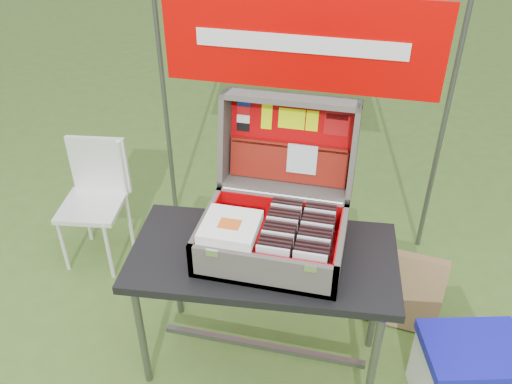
% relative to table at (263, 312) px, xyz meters
% --- Properties ---
extents(ground, '(80.00, 80.00, 0.00)m').
position_rel_table_xyz_m(ground, '(-0.05, 0.06, -0.37)').
color(ground, '#435F22').
rests_on(ground, ground).
extents(table, '(1.23, 0.70, 0.74)m').
position_rel_table_xyz_m(table, '(0.00, 0.00, 0.00)').
color(table, black).
rests_on(table, ground).
extents(table_top, '(1.23, 0.70, 0.04)m').
position_rel_table_xyz_m(table_top, '(0.00, 0.00, 0.35)').
color(table_top, black).
rests_on(table_top, ground).
extents(table_leg_fl, '(0.04, 0.04, 0.70)m').
position_rel_table_xyz_m(table_leg_fl, '(-0.53, -0.24, -0.02)').
color(table_leg_fl, '#59595B').
rests_on(table_leg_fl, ground).
extents(table_leg_fr, '(0.04, 0.04, 0.70)m').
position_rel_table_xyz_m(table_leg_fr, '(0.53, -0.24, -0.02)').
color(table_leg_fr, '#59595B').
rests_on(table_leg_fr, ground).
extents(table_leg_bl, '(0.04, 0.04, 0.70)m').
position_rel_table_xyz_m(table_leg_bl, '(-0.53, 0.24, -0.02)').
color(table_leg_bl, '#59595B').
rests_on(table_leg_bl, ground).
extents(table_leg_br, '(0.04, 0.04, 0.70)m').
position_rel_table_xyz_m(table_leg_br, '(0.53, 0.24, -0.02)').
color(table_leg_br, '#59595B').
rests_on(table_leg_br, ground).
extents(table_brace, '(1.03, 0.03, 0.03)m').
position_rel_table_xyz_m(table_brace, '(0.00, 0.00, -0.25)').
color(table_brace, '#59595B').
rests_on(table_brace, ground).
extents(suitcase, '(0.62, 0.60, 0.58)m').
position_rel_table_xyz_m(suitcase, '(0.04, 0.06, 0.66)').
color(suitcase, '#5F5B53').
rests_on(suitcase, table).
extents(suitcase_base_bottom, '(0.62, 0.44, 0.02)m').
position_rel_table_xyz_m(suitcase_base_bottom, '(0.04, 0.00, 0.38)').
color(suitcase_base_bottom, '#5F5B53').
rests_on(suitcase_base_bottom, table_top).
extents(suitcase_base_wall_front, '(0.62, 0.02, 0.17)m').
position_rel_table_xyz_m(suitcase_base_wall_front, '(0.04, -0.21, 0.45)').
color(suitcase_base_wall_front, '#5F5B53').
rests_on(suitcase_base_wall_front, table_top).
extents(suitcase_base_wall_back, '(0.62, 0.02, 0.17)m').
position_rel_table_xyz_m(suitcase_base_wall_back, '(0.04, 0.21, 0.45)').
color(suitcase_base_wall_back, '#5F5B53').
rests_on(suitcase_base_wall_back, table_top).
extents(suitcase_base_wall_left, '(0.02, 0.44, 0.17)m').
position_rel_table_xyz_m(suitcase_base_wall_left, '(-0.26, 0.00, 0.45)').
color(suitcase_base_wall_left, '#5F5B53').
rests_on(suitcase_base_wall_left, table_top).
extents(suitcase_base_wall_right, '(0.02, 0.44, 0.17)m').
position_rel_table_xyz_m(suitcase_base_wall_right, '(0.33, 0.00, 0.45)').
color(suitcase_base_wall_right, '#5F5B53').
rests_on(suitcase_base_wall_right, table_top).
extents(suitcase_liner_floor, '(0.57, 0.39, 0.01)m').
position_rel_table_xyz_m(suitcase_liner_floor, '(0.04, 0.00, 0.40)').
color(suitcase_liner_floor, '#C6000F').
rests_on(suitcase_liner_floor, suitcase_base_bottom).
extents(suitcase_latch_left, '(0.05, 0.01, 0.03)m').
position_rel_table_xyz_m(suitcase_latch_left, '(-0.16, -0.22, 0.53)').
color(suitcase_latch_left, silver).
rests_on(suitcase_latch_left, suitcase_base_wall_front).
extents(suitcase_latch_right, '(0.05, 0.01, 0.03)m').
position_rel_table_xyz_m(suitcase_latch_right, '(0.23, -0.22, 0.53)').
color(suitcase_latch_right, silver).
rests_on(suitcase_latch_right, suitcase_base_wall_front).
extents(suitcase_hinge, '(0.56, 0.02, 0.02)m').
position_rel_table_xyz_m(suitcase_hinge, '(0.04, 0.22, 0.54)').
color(suitcase_hinge, silver).
rests_on(suitcase_hinge, suitcase_base_wall_back).
extents(suitcase_lid_back, '(0.62, 0.11, 0.44)m').
position_rel_table_xyz_m(suitcase_lid_back, '(0.04, 0.42, 0.72)').
color(suitcase_lid_back, '#5F5B53').
rests_on(suitcase_lid_back, suitcase_base_wall_back).
extents(suitcase_lid_rim_far, '(0.62, 0.17, 0.06)m').
position_rel_table_xyz_m(suitcase_lid_rim_far, '(0.04, 0.39, 0.94)').
color(suitcase_lid_rim_far, '#5F5B53').
rests_on(suitcase_lid_rim_far, suitcase_lid_back).
extents(suitcase_lid_rim_near, '(0.62, 0.17, 0.06)m').
position_rel_table_xyz_m(suitcase_lid_rim_near, '(0.04, 0.31, 0.53)').
color(suitcase_lid_rim_near, '#5F5B53').
rests_on(suitcase_lid_rim_near, suitcase_lid_back).
extents(suitcase_lid_rim_left, '(0.02, 0.25, 0.47)m').
position_rel_table_xyz_m(suitcase_lid_rim_left, '(-0.26, 0.35, 0.74)').
color(suitcase_lid_rim_left, '#5F5B53').
rests_on(suitcase_lid_rim_left, suitcase_lid_back).
extents(suitcase_lid_rim_right, '(0.02, 0.25, 0.47)m').
position_rel_table_xyz_m(suitcase_lid_rim_right, '(0.33, 0.35, 0.74)').
color(suitcase_lid_rim_right, '#5F5B53').
rests_on(suitcase_lid_rim_right, suitcase_lid_back).
extents(suitcase_lid_liner, '(0.57, 0.08, 0.38)m').
position_rel_table_xyz_m(suitcase_lid_liner, '(0.04, 0.40, 0.73)').
color(suitcase_lid_liner, '#C6000F').
rests_on(suitcase_lid_liner, suitcase_lid_back).
extents(suitcase_liner_wall_front, '(0.57, 0.01, 0.14)m').
position_rel_table_xyz_m(suitcase_liner_wall_front, '(0.04, -0.19, 0.47)').
color(suitcase_liner_wall_front, '#C6000F').
rests_on(suitcase_liner_wall_front, suitcase_base_bottom).
extents(suitcase_liner_wall_back, '(0.57, 0.01, 0.14)m').
position_rel_table_xyz_m(suitcase_liner_wall_back, '(0.04, 0.20, 0.47)').
color(suitcase_liner_wall_back, '#C6000F').
rests_on(suitcase_liner_wall_back, suitcase_base_bottom).
extents(suitcase_liner_wall_left, '(0.01, 0.39, 0.14)m').
position_rel_table_xyz_m(suitcase_liner_wall_left, '(-0.25, 0.00, 0.47)').
color(suitcase_liner_wall_left, '#C6000F').
rests_on(suitcase_liner_wall_left, suitcase_base_bottom).
extents(suitcase_liner_wall_right, '(0.01, 0.39, 0.14)m').
position_rel_table_xyz_m(suitcase_liner_wall_right, '(0.32, 0.00, 0.47)').
color(suitcase_liner_wall_right, '#C6000F').
rests_on(suitcase_liner_wall_right, suitcase_base_bottom).
extents(suitcase_lid_pocket, '(0.55, 0.07, 0.18)m').
position_rel_table_xyz_m(suitcase_lid_pocket, '(0.04, 0.36, 0.63)').
color(suitcase_lid_pocket, maroon).
rests_on(suitcase_lid_pocket, suitcase_lid_liner).
extents(suitcase_pocket_edge, '(0.54, 0.02, 0.02)m').
position_rel_table_xyz_m(suitcase_pocket_edge, '(0.04, 0.37, 0.72)').
color(suitcase_pocket_edge, maroon).
rests_on(suitcase_pocket_edge, suitcase_lid_pocket).
extents(suitcase_pocket_cd, '(0.14, 0.04, 0.14)m').
position_rel_table_xyz_m(suitcase_pocket_cd, '(0.10, 0.35, 0.66)').
color(suitcase_pocket_cd, silver).
rests_on(suitcase_pocket_cd, suitcase_lid_pocket).
extents(lid_sticker_cc_a, '(0.06, 0.01, 0.04)m').
position_rel_table_xyz_m(lid_sticker_cc_a, '(-0.19, 0.43, 0.89)').
color(lid_sticker_cc_a, '#1933B2').
rests_on(lid_sticker_cc_a, suitcase_lid_liner).
extents(lid_sticker_cc_b, '(0.06, 0.01, 0.04)m').
position_rel_table_xyz_m(lid_sticker_cc_b, '(-0.19, 0.42, 0.85)').
color(lid_sticker_cc_b, '#AC0C0E').
rests_on(lid_sticker_cc_b, suitcase_lid_liner).
extents(lid_sticker_cc_c, '(0.06, 0.01, 0.04)m').
position_rel_table_xyz_m(lid_sticker_cc_c, '(-0.19, 0.41, 0.81)').
color(lid_sticker_cc_c, white).
rests_on(lid_sticker_cc_c, suitcase_lid_liner).
extents(lid_sticker_cc_d, '(0.06, 0.01, 0.04)m').
position_rel_table_xyz_m(lid_sticker_cc_d, '(-0.19, 0.40, 0.77)').
color(lid_sticker_cc_d, black).
rests_on(lid_sticker_cc_d, suitcase_lid_liner).
extents(lid_card_neon_tall, '(0.05, 0.03, 0.12)m').
position_rel_table_xyz_m(lid_card_neon_tall, '(-0.08, 0.42, 0.83)').
color(lid_card_neon_tall, '#D7FB01').
rests_on(lid_card_neon_tall, suitcase_lid_liner).
extents(lid_card_neon_main, '(0.12, 0.02, 0.09)m').
position_rel_table_xyz_m(lid_card_neon_main, '(0.04, 0.42, 0.83)').
color(lid_card_neon_main, '#D7FB01').
rests_on(lid_card_neon_main, suitcase_lid_liner).
extents(lid_card_neon_small, '(0.06, 0.02, 0.09)m').
position_rel_table_xyz_m(lid_card_neon_small, '(0.13, 0.42, 0.83)').
color(lid_card_neon_small, '#D7FB01').
rests_on(lid_card_neon_small, suitcase_lid_liner).
extents(lid_sticker_band, '(0.11, 0.02, 0.11)m').
position_rel_table_xyz_m(lid_sticker_band, '(0.24, 0.42, 0.83)').
color(lid_sticker_band, '#AC0C0E').
rests_on(lid_sticker_band, suitcase_lid_liner).
extents(lid_sticker_band_bar, '(0.10, 0.01, 0.02)m').
position_rel_table_xyz_m(lid_sticker_band_bar, '(0.24, 0.42, 0.86)').
color(lid_sticker_band_bar, black).
rests_on(lid_sticker_band_bar, suitcase_lid_liner).
extents(cd_left_0, '(0.14, 0.01, 0.16)m').
position_rel_table_xyz_m(cd_left_0, '(0.07, -0.17, 0.48)').
color(cd_left_0, silver).
rests_on(cd_left_0, suitcase_liner_floor).
extents(cd_left_1, '(0.14, 0.01, 0.16)m').
position_rel_table_xyz_m(cd_left_1, '(0.07, -0.15, 0.48)').
color(cd_left_1, black).
rests_on(cd_left_1, suitcase_liner_floor).
extents(cd_left_2, '(0.14, 0.01, 0.16)m').
position_rel_table_xyz_m(cd_left_2, '(0.07, -0.12, 0.48)').
color(cd_left_2, black).
rests_on(cd_left_2, suitcase_liner_floor).
extents(cd_left_3, '(0.14, 0.01, 0.16)m').
position_rel_table_xyz_m(cd_left_3, '(0.07, -0.10, 0.48)').
color(cd_left_3, black).
rests_on(cd_left_3, suitcase_liner_floor).
extents(cd_left_4, '(0.14, 0.01, 0.16)m').
position_rel_table_xyz_m(cd_left_4, '(0.07, -0.07, 0.48)').
color(cd_left_4, silver).
rests_on(cd_left_4, suitcase_liner_floor).
extents(cd_left_5, '(0.14, 0.01, 0.16)m').
position_rel_table_xyz_m(cd_left_5, '(0.07, -0.05, 0.48)').
color(cd_left_5, black).
rests_on(cd_left_5, suitcase_liner_floor).
extents(cd_left_6, '(0.14, 0.01, 0.16)m').
position_rel_table_xyz_m(cd_left_6, '(0.07, -0.02, 0.48)').
color(cd_left_6, black).
rests_on(cd_left_6, suitcase_liner_floor).
extents(cd_left_7, '(0.14, 0.01, 0.16)m').
position_rel_table_xyz_m(cd_left_7, '(0.07, 0.00, 0.48)').
color(cd_left_7, black).
rests_on(cd_left_7, suitcase_liner_floor).
extents(cd_left_8, '(0.14, 0.01, 0.16)m').
position_rel_table_xyz_m(cd_left_8, '(0.07, 0.03, 0.48)').
color(cd_left_8, silver).
rests_on(cd_left_8, suitcase_liner_floor).
extents(cd_left_9, '(0.14, 0.01, 0.16)m').
position_rel_table_xyz_m(cd_left_9, '(0.07, 0.05, 0.48)').
color(cd_left_9, black).
rests_on(cd_left_9, suitcase_liner_floor).
extents(cd_left_10, '(0.14, 0.01, 0.16)m').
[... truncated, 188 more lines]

